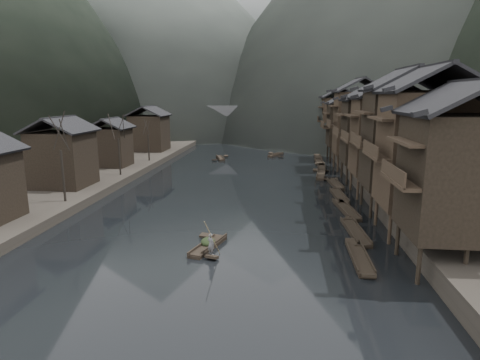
# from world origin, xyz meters

# --- Properties ---
(water) EXTENTS (300.00, 300.00, 0.00)m
(water) POSITION_xyz_m (0.00, 0.00, 0.00)
(water) COLOR black
(water) RESTS_ON ground
(right_bank) EXTENTS (40.00, 200.00, 1.80)m
(right_bank) POSITION_xyz_m (35.00, 40.00, 0.90)
(right_bank) COLOR #2D2823
(right_bank) RESTS_ON ground
(left_bank) EXTENTS (40.00, 200.00, 1.20)m
(left_bank) POSITION_xyz_m (-35.00, 40.00, 0.60)
(left_bank) COLOR #2D2823
(left_bank) RESTS_ON ground
(stilt_houses) EXTENTS (9.00, 67.60, 14.54)m
(stilt_houses) POSITION_xyz_m (17.28, 18.89, 8.60)
(stilt_houses) COLOR black
(stilt_houses) RESTS_ON ground
(left_houses) EXTENTS (8.10, 53.20, 8.73)m
(left_houses) POSITION_xyz_m (-20.50, 20.12, 5.66)
(left_houses) COLOR black
(left_houses) RESTS_ON left_bank
(bare_trees) EXTENTS (3.79, 42.86, 7.58)m
(bare_trees) POSITION_xyz_m (-17.00, 8.57, 6.46)
(bare_trees) COLOR black
(bare_trees) RESTS_ON left_bank
(moored_sampans) EXTENTS (3.13, 54.71, 0.47)m
(moored_sampans) POSITION_xyz_m (12.00, 17.30, 0.20)
(moored_sampans) COLOR black
(moored_sampans) RESTS_ON water
(midriver_boats) EXTENTS (13.04, 10.84, 0.45)m
(midriver_boats) POSITION_xyz_m (-0.74, 40.92, 0.20)
(midriver_boats) COLOR black
(midriver_boats) RESTS_ON water
(stone_bridge) EXTENTS (40.00, 6.00, 9.00)m
(stone_bridge) POSITION_xyz_m (-0.00, 72.00, 5.11)
(stone_bridge) COLOR #4C4C4F
(stone_bridge) RESTS_ON ground
(hills) EXTENTS (320.00, 380.00, 116.56)m
(hills) POSITION_xyz_m (7.68, 165.83, 52.67)
(hills) COLOR black
(hills) RESTS_ON ground
(hero_sampan) EXTENTS (2.38, 5.20, 0.44)m
(hero_sampan) POSITION_xyz_m (-0.05, -5.78, 0.20)
(hero_sampan) COLOR black
(hero_sampan) RESTS_ON water
(cargo_heap) EXTENTS (1.14, 1.49, 0.68)m
(cargo_heap) POSITION_xyz_m (-0.12, -5.55, 0.78)
(cargo_heap) COLOR black
(cargo_heap) RESTS_ON hero_sampan
(boatman) EXTENTS (0.71, 0.65, 1.63)m
(boatman) POSITION_xyz_m (0.47, -7.51, 1.25)
(boatman) COLOR slate
(boatman) RESTS_ON hero_sampan
(bamboo_pole) EXTENTS (0.99, 2.08, 3.56)m
(bamboo_pole) POSITION_xyz_m (0.67, -7.51, 3.85)
(bamboo_pole) COLOR #8C7A51
(bamboo_pole) RESTS_ON boatman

